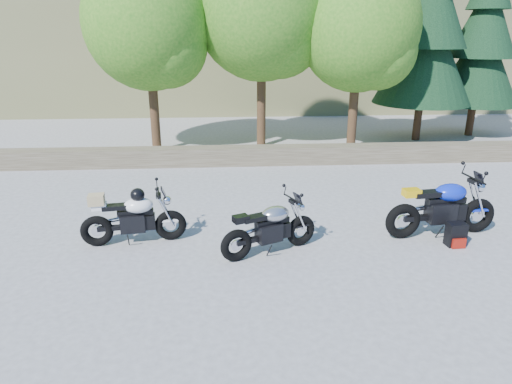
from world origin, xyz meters
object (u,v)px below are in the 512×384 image
silver_bike (270,229)px  white_bike (133,217)px  backpack (456,235)px  blue_bike (443,208)px

silver_bike → white_bike: size_ratio=0.93×
silver_bike → backpack: size_ratio=4.02×
silver_bike → white_bike: 2.42m
silver_bike → white_bike: bearing=143.0°
white_bike → blue_bike: 5.53m
silver_bike → blue_bike: 3.22m
blue_bike → white_bike: bearing=173.2°
white_bike → backpack: 5.63m
blue_bike → backpack: bearing=-87.8°
white_bike → backpack: white_bike is taller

